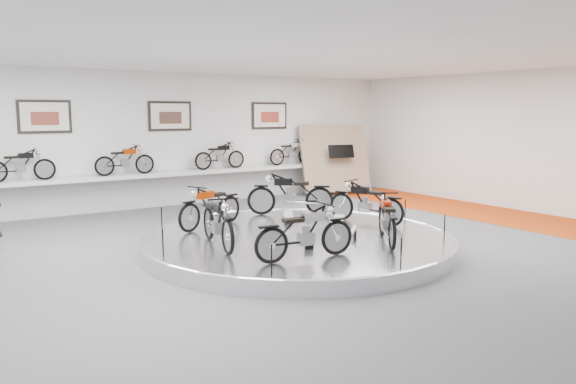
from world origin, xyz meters
TOP-DOWN VIEW (x-y plane):
  - floor at (0.00, 0.00)m, footprint 16.00×16.00m
  - ceiling at (0.00, 0.00)m, footprint 16.00×16.00m
  - wall_back at (0.00, 7.00)m, footprint 16.00×0.00m
  - wall_right at (8.00, 0.00)m, footprint 0.00×14.00m
  - orange_carpet_strip at (6.80, 0.00)m, footprint 2.40×12.60m
  - dado_band at (0.00, 6.98)m, footprint 15.68×0.04m
  - display_platform at (0.00, 0.30)m, footprint 6.40×6.40m
  - platform_rim at (0.00, 0.30)m, footprint 6.40×6.40m
  - shelf at (0.00, 6.70)m, footprint 11.00×0.55m
  - poster_left at (-3.50, 6.96)m, footprint 1.35×0.06m
  - poster_center at (0.00, 6.96)m, footprint 1.35×0.06m
  - poster_right at (3.50, 6.96)m, footprint 1.35×0.06m
  - display_panel at (5.60, 6.10)m, footprint 2.56×1.52m
  - shelf_bike_a at (-4.20, 6.70)m, footprint 1.22×0.43m
  - shelf_bike_b at (-1.50, 6.70)m, footprint 1.22×0.43m
  - shelf_bike_c at (1.50, 6.70)m, footprint 1.22×0.43m
  - shelf_bike_d at (4.20, 6.70)m, footprint 1.22×0.43m
  - bike_a at (1.16, 2.28)m, footprint 1.84×1.57m
  - bike_b at (-1.14, 2.01)m, footprint 1.72×1.11m
  - bike_c at (-1.83, 0.30)m, footprint 0.92×1.77m
  - bike_d at (-0.98, -1.34)m, footprint 1.67×0.75m
  - bike_e at (1.07, -1.21)m, footprint 1.37×1.63m
  - bike_f at (2.02, 0.48)m, footprint 1.04×1.75m

SIDE VIEW (x-z plane):
  - floor at x=0.00m, z-range 0.00..0.00m
  - orange_carpet_strip at x=6.80m, z-range 0.00..0.01m
  - display_platform at x=0.00m, z-range 0.00..0.30m
  - platform_rim at x=0.00m, z-range 0.22..0.32m
  - dado_band at x=0.00m, z-range 0.00..1.10m
  - bike_e at x=1.07m, z-range 0.30..1.24m
  - bike_d at x=-0.98m, z-range 0.30..1.25m
  - bike_b at x=-1.14m, z-range 0.30..1.25m
  - bike_f at x=2.02m, z-range 0.30..1.27m
  - bike_c at x=-1.83m, z-range 0.30..1.29m
  - bike_a at x=1.16m, z-range 0.30..1.36m
  - shelf at x=0.00m, z-range 0.95..1.05m
  - display_panel at x=5.60m, z-range 0.10..2.40m
  - shelf_bike_a at x=-4.20m, z-range 1.05..1.78m
  - shelf_bike_b at x=-1.50m, z-range 1.05..1.78m
  - shelf_bike_c at x=1.50m, z-range 1.05..1.78m
  - shelf_bike_d at x=4.20m, z-range 1.05..1.78m
  - wall_back at x=0.00m, z-range -6.00..10.00m
  - wall_right at x=8.00m, z-range -5.00..9.00m
  - poster_left at x=-3.50m, z-range 2.26..3.14m
  - poster_center at x=0.00m, z-range 2.26..3.14m
  - poster_right at x=3.50m, z-range 2.26..3.14m
  - ceiling at x=0.00m, z-range 4.00..4.00m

